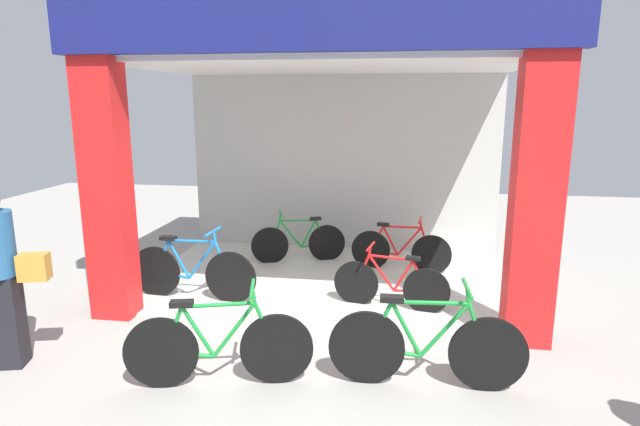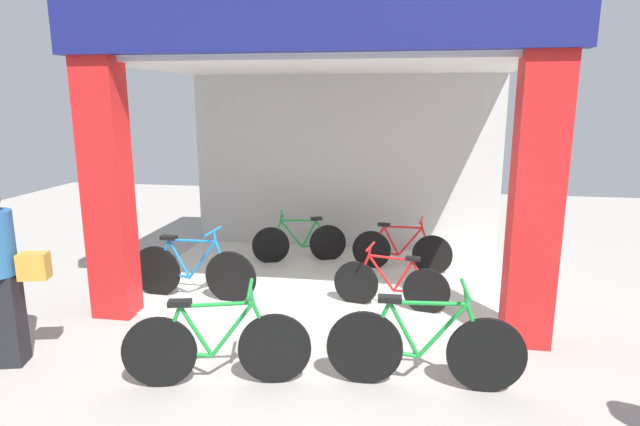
% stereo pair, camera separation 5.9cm
% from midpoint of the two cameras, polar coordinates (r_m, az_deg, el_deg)
% --- Properties ---
extents(ground_plane, '(18.29, 18.29, 0.00)m').
position_cam_midpoint_polar(ground_plane, '(6.09, -1.01, -12.31)').
color(ground_plane, '#9E9991').
rests_on(ground_plane, ground).
extents(shop_facade, '(5.35, 3.63, 3.60)m').
position_cam_midpoint_polar(shop_facade, '(7.24, 1.36, 7.57)').
color(shop_facade, beige).
rests_on(shop_facade, ground).
extents(bicycle_inside_0, '(1.43, 0.53, 0.82)m').
position_cam_midpoint_polar(bicycle_inside_0, '(8.26, -2.01, -3.20)').
color(bicycle_inside_0, black).
rests_on(bicycle_inside_0, ground).
extents(bicycle_inside_1, '(1.49, 0.41, 0.82)m').
position_cam_midpoint_polar(bicycle_inside_1, '(7.92, 9.05, -4.01)').
color(bicycle_inside_1, black).
rests_on(bicycle_inside_1, ground).
extents(bicycle_inside_2, '(1.71, 0.47, 0.94)m').
position_cam_midpoint_polar(bicycle_inside_2, '(6.94, -13.51, -6.19)').
color(bicycle_inside_2, black).
rests_on(bicycle_inside_2, ground).
extents(bicycle_inside_3, '(1.42, 0.39, 0.79)m').
position_cam_midpoint_polar(bicycle_inside_3, '(6.52, 8.00, -7.74)').
color(bicycle_inside_3, black).
rests_on(bicycle_inside_3, ground).
extents(bicycle_parked_0, '(1.76, 0.48, 0.96)m').
position_cam_midpoint_polar(bicycle_parked_0, '(4.88, 11.62, -14.13)').
color(bicycle_parked_0, black).
rests_on(bicycle_parked_0, ground).
extents(bicycle_parked_1, '(1.65, 0.51, 0.93)m').
position_cam_midpoint_polar(bicycle_parked_1, '(4.91, -10.86, -14.10)').
color(bicycle_parked_1, black).
rests_on(bicycle_parked_1, ground).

